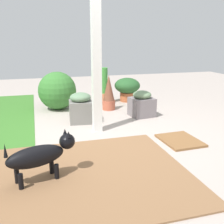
{
  "coord_description": "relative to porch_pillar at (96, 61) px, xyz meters",
  "views": [
    {
      "loc": [
        -3.57,
        0.94,
        1.36
      ],
      "look_at": [
        -0.06,
        -0.07,
        0.35
      ],
      "focal_mm": 43.36,
      "sensor_mm": 36.0,
      "label": 1
    }
  ],
  "objects": [
    {
      "name": "stone_planter_mid",
      "position": [
        0.51,
        0.16,
        -0.8
      ],
      "size": [
        0.41,
        0.4,
        0.49
      ],
      "color": "slate",
      "rests_on": "ground"
    },
    {
      "name": "round_shrub",
      "position": [
        1.46,
        0.45,
        -0.67
      ],
      "size": [
        0.73,
        0.73,
        0.73
      ],
      "primitive_type": "sphere",
      "color": "#387530",
      "rests_on": "ground"
    },
    {
      "name": "ground_plane",
      "position": [
        -0.2,
        -0.09,
        -1.04
      ],
      "size": [
        12.0,
        12.0,
        0.0
      ],
      "primitive_type": "plane",
      "color": "#AEA197"
    },
    {
      "name": "stone_planter_nearest",
      "position": [
        0.55,
        -0.94,
        -0.82
      ],
      "size": [
        0.41,
        0.43,
        0.46
      ],
      "color": "slate",
      "rests_on": "ground"
    },
    {
      "name": "terracotta_pot_broad",
      "position": [
        1.73,
        -1.07,
        -0.73
      ],
      "size": [
        0.55,
        0.55,
        0.51
      ],
      "color": "#AC5933",
      "rests_on": "ground"
    },
    {
      "name": "brick_path",
      "position": [
        -1.31,
        0.58,
        -1.03
      ],
      "size": [
        1.8,
        2.4,
        0.02
      ],
      "primitive_type": "cube",
      "color": "brown",
      "rests_on": "ground"
    },
    {
      "name": "terracotta_pot_tall",
      "position": [
        1.65,
        -0.53,
        -0.77
      ],
      "size": [
        0.28,
        0.28,
        0.76
      ],
      "color": "#BF7046",
      "rests_on": "ground"
    },
    {
      "name": "terracotta_pot_spiky",
      "position": [
        1.14,
        -0.49,
        -0.72
      ],
      "size": [
        0.25,
        0.25,
        0.67
      ],
      "color": "#BA5A40",
      "rests_on": "ground"
    },
    {
      "name": "dog",
      "position": [
        -1.29,
        0.85,
        -0.76
      ],
      "size": [
        0.35,
        0.69,
        0.47
      ],
      "color": "black",
      "rests_on": "ground"
    },
    {
      "name": "doormat",
      "position": [
        -0.74,
        -0.98,
        -1.02
      ],
      "size": [
        0.6,
        0.5,
        0.03
      ],
      "primitive_type": "cube",
      "rotation": [
        0.0,
        0.0,
        0.04
      ],
      "color": "brown",
      "rests_on": "ground"
    },
    {
      "name": "porch_pillar",
      "position": [
        0.0,
        0.0,
        0.0
      ],
      "size": [
        0.13,
        0.13,
        2.08
      ],
      "primitive_type": "cube",
      "color": "white",
      "rests_on": "ground"
    }
  ]
}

